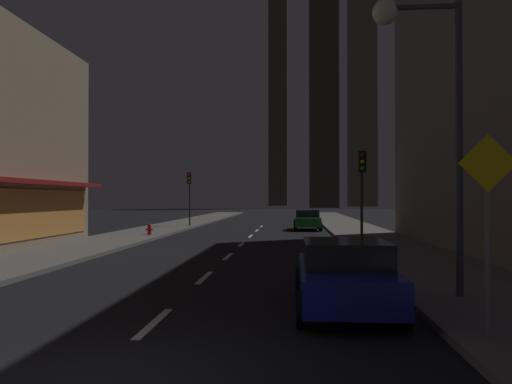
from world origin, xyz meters
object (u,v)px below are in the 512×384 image
traffic_light_far_left (189,187)px  pedestrian_crossing_sign (488,216)px  fire_hydrant_far_left (149,229)px  street_lamp_right (421,74)px  traffic_light_near_right (362,177)px  car_parked_far (307,220)px  car_parked_near (345,275)px

traffic_light_far_left → pedestrian_crossing_sign: 32.05m
fire_hydrant_far_left → street_lamp_right: size_ratio=0.10×
street_lamp_right → pedestrian_crossing_sign: 4.39m
fire_hydrant_far_left → traffic_light_far_left: bearing=87.6°
traffic_light_near_right → car_parked_far: bearing=97.4°
traffic_light_near_right → pedestrian_crossing_sign: 13.41m
car_parked_far → traffic_light_far_left: size_ratio=1.01×
car_parked_near → traffic_light_far_left: size_ratio=1.01×
fire_hydrant_far_left → traffic_light_near_right: 13.80m
car_parked_far → traffic_light_far_left: 9.63m
traffic_light_near_right → traffic_light_far_left: size_ratio=1.00×
car_parked_far → traffic_light_near_right: 15.01m
car_parked_far → fire_hydrant_far_left: car_parked_far is taller
street_lamp_right → pedestrian_crossing_sign: bearing=-86.0°
fire_hydrant_far_left → pedestrian_crossing_sign: size_ratio=0.21×
traffic_light_near_right → pedestrian_crossing_sign: bearing=-89.6°
car_parked_near → fire_hydrant_far_left: size_ratio=6.48×
car_parked_far → pedestrian_crossing_sign: pedestrian_crossing_sign is taller
car_parked_far → traffic_light_far_left: bearing=167.6°
street_lamp_right → car_parked_near: bearing=-151.3°
fire_hydrant_far_left → traffic_light_far_left: (0.40, 9.42, 2.74)m
traffic_light_near_right → car_parked_near: bearing=-99.6°
pedestrian_crossing_sign → street_lamp_right: bearing=94.0°
fire_hydrant_far_left → street_lamp_right: (11.28, -17.47, 4.61)m
fire_hydrant_far_left → street_lamp_right: 21.30m
pedestrian_crossing_sign → car_parked_near: bearing=132.6°
car_parked_far → traffic_light_near_right: size_ratio=1.01×
fire_hydrant_far_left → traffic_light_near_right: size_ratio=0.16×
pedestrian_crossing_sign → traffic_light_far_left: bearing=110.3°
car_parked_near → fire_hydrant_far_left: (-9.50, 18.45, -0.29)m
car_parked_near → traffic_light_near_right: size_ratio=1.01×
traffic_light_near_right → street_lamp_right: bearing=-90.7°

